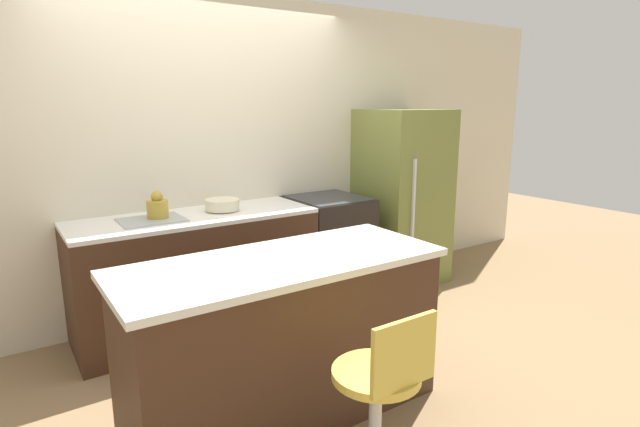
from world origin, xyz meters
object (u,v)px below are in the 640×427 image
at_px(refrigerator, 402,197).
at_px(stool_chair, 380,402).
at_px(oven_range, 328,247).
at_px(kettle, 157,207).
at_px(mixing_bowl, 222,204).

height_order(refrigerator, stool_chair, refrigerator).
height_order(oven_range, stool_chair, oven_range).
xyz_separation_m(refrigerator, kettle, (-2.35, 0.06, 0.16)).
bearing_deg(stool_chair, kettle, 99.88).
bearing_deg(mixing_bowl, kettle, -180.00).
relative_size(oven_range, stool_chair, 1.06).
bearing_deg(refrigerator, stool_chair, -134.73).
xyz_separation_m(stool_chair, mixing_bowl, (0.14, 2.06, 0.55)).
bearing_deg(kettle, oven_range, -1.10).
bearing_deg(kettle, mixing_bowl, 0.00).
distance_m(refrigerator, mixing_bowl, 1.85).
distance_m(oven_range, kettle, 1.58).
bearing_deg(oven_range, refrigerator, -1.77).
bearing_deg(refrigerator, kettle, 178.65).
relative_size(refrigerator, mixing_bowl, 6.36).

